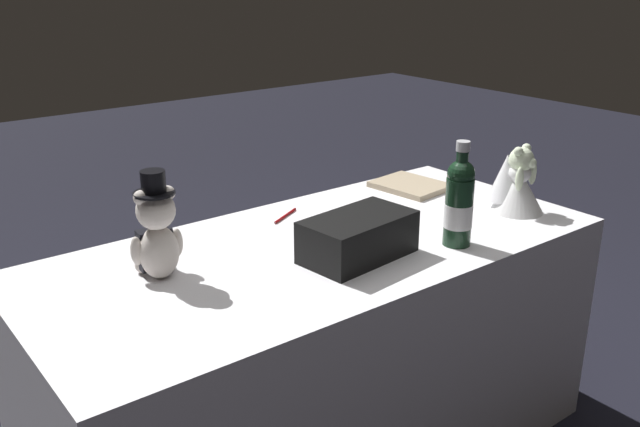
{
  "coord_description": "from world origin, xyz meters",
  "views": [
    {
      "loc": [
        1.18,
        1.52,
        1.55
      ],
      "look_at": [
        0.0,
        0.0,
        0.85
      ],
      "focal_mm": 38.98,
      "sensor_mm": 36.0,
      "label": 1
    }
  ],
  "objects_px": {
    "teddy_bear_bride": "(515,183)",
    "signing_pen": "(285,216)",
    "gift_case_black": "(358,237)",
    "guestbook": "(410,186)",
    "teddy_bear_groom": "(157,233)",
    "champagne_bottle": "(459,202)"
  },
  "relations": [
    {
      "from": "teddy_bear_groom",
      "to": "champagne_bottle",
      "type": "xyz_separation_m",
      "value": [
        -0.8,
        0.34,
        0.01
      ]
    },
    {
      "from": "champagne_bottle",
      "to": "signing_pen",
      "type": "height_order",
      "value": "champagne_bottle"
    },
    {
      "from": "teddy_bear_bride",
      "to": "gift_case_black",
      "type": "height_order",
      "value": "teddy_bear_bride"
    },
    {
      "from": "gift_case_black",
      "to": "guestbook",
      "type": "relative_size",
      "value": 1.36
    },
    {
      "from": "teddy_bear_groom",
      "to": "teddy_bear_bride",
      "type": "distance_m",
      "value": 1.21
    },
    {
      "from": "teddy_bear_groom",
      "to": "signing_pen",
      "type": "height_order",
      "value": "teddy_bear_groom"
    },
    {
      "from": "teddy_bear_bride",
      "to": "guestbook",
      "type": "distance_m",
      "value": 0.41
    },
    {
      "from": "teddy_bear_groom",
      "to": "guestbook",
      "type": "height_order",
      "value": "teddy_bear_groom"
    },
    {
      "from": "signing_pen",
      "to": "guestbook",
      "type": "distance_m",
      "value": 0.55
    },
    {
      "from": "signing_pen",
      "to": "gift_case_black",
      "type": "distance_m",
      "value": 0.4
    },
    {
      "from": "teddy_bear_bride",
      "to": "champagne_bottle",
      "type": "bearing_deg",
      "value": 13.05
    },
    {
      "from": "signing_pen",
      "to": "gift_case_black",
      "type": "relative_size",
      "value": 0.4
    },
    {
      "from": "teddy_bear_bride",
      "to": "signing_pen",
      "type": "distance_m",
      "value": 0.78
    },
    {
      "from": "teddy_bear_groom",
      "to": "teddy_bear_bride",
      "type": "xyz_separation_m",
      "value": [
        -1.19,
        0.25,
        -0.03
      ]
    },
    {
      "from": "gift_case_black",
      "to": "teddy_bear_bride",
      "type": "bearing_deg",
      "value": 178.3
    },
    {
      "from": "gift_case_black",
      "to": "teddy_bear_groom",
      "type": "bearing_deg",
      "value": -24.06
    },
    {
      "from": "teddy_bear_groom",
      "to": "guestbook",
      "type": "bearing_deg",
      "value": -172.56
    },
    {
      "from": "gift_case_black",
      "to": "guestbook",
      "type": "xyz_separation_m",
      "value": [
        -0.57,
        -0.37,
        -0.05
      ]
    },
    {
      "from": "teddy_bear_groom",
      "to": "gift_case_black",
      "type": "bearing_deg",
      "value": 155.94
    },
    {
      "from": "gift_case_black",
      "to": "champagne_bottle",
      "type": "bearing_deg",
      "value": 159.79
    },
    {
      "from": "signing_pen",
      "to": "gift_case_black",
      "type": "height_order",
      "value": "gift_case_black"
    },
    {
      "from": "teddy_bear_bride",
      "to": "champagne_bottle",
      "type": "height_order",
      "value": "champagne_bottle"
    }
  ]
}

